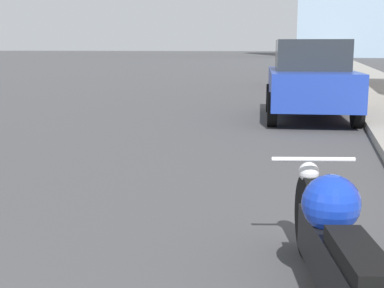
# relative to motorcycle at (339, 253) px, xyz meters

# --- Properties ---
(sidewalk) EXTENTS (2.76, 240.00, 0.15)m
(sidewalk) POSITION_rel_motorcycle_xyz_m (2.18, 36.48, -0.34)
(sidewalk) COLOR gray
(sidewalk) RESTS_ON ground_plane
(motorcycle) EXTENTS (0.82, 2.68, 0.83)m
(motorcycle) POSITION_rel_motorcycle_xyz_m (0.00, 0.00, 0.00)
(motorcycle) COLOR black
(motorcycle) RESTS_ON ground_plane
(parked_car_blue) EXTENTS (2.23, 4.18, 1.79)m
(parked_car_blue) POSITION_rel_motorcycle_xyz_m (-0.34, 9.24, 0.49)
(parked_car_blue) COLOR #1E3899
(parked_car_blue) RESTS_ON ground_plane
(parked_car_red) EXTENTS (2.02, 4.28, 1.84)m
(parked_car_red) POSITION_rel_motorcycle_xyz_m (-0.29, 20.30, 0.50)
(parked_car_red) COLOR red
(parked_car_red) RESTS_ON ground_plane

